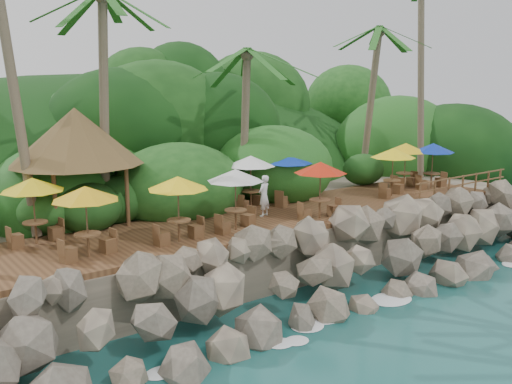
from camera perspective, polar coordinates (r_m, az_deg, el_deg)
ground at (r=20.72m, az=10.18°, el=-11.94°), size 140.00×140.00×0.00m
land_base at (r=32.88m, az=-10.47°, el=-1.25°), size 32.00×25.20×2.10m
jungle_hill at (r=39.83m, az=-15.21°, el=-0.80°), size 44.80×28.00×15.40m
seawall at (r=21.62m, az=6.40°, el=-7.55°), size 29.00×4.00×2.30m
terrace at (r=24.26m, az=0.00°, el=-2.78°), size 26.00×5.00×0.20m
jungle_foliage at (r=32.26m, az=-9.61°, el=-3.38°), size 44.00×16.00×12.00m
foam_line at (r=20.90m, az=9.57°, el=-11.62°), size 25.20×0.80×0.06m
palapa at (r=23.77m, az=-17.17°, el=5.21°), size 5.17×5.17×4.60m
dining_clusters at (r=24.63m, az=2.51°, el=2.31°), size 21.84×5.38×2.36m
railing at (r=30.38m, az=19.53°, el=0.82°), size 7.20×0.10×1.00m
waiter at (r=24.39m, az=0.78°, el=-0.37°), size 0.74×0.62×1.74m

